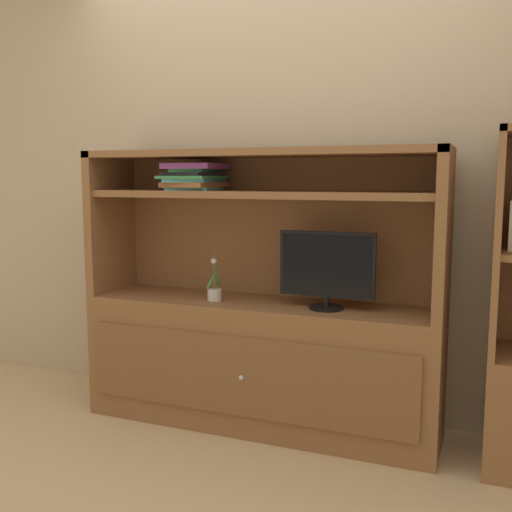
{
  "coord_description": "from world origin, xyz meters",
  "views": [
    {
      "loc": [
        1.13,
        -2.45,
        1.32
      ],
      "look_at": [
        0.0,
        0.35,
        0.92
      ],
      "focal_mm": 41.51,
      "sensor_mm": 36.0,
      "label": 1
    }
  ],
  "objects_px": {
    "potted_plant": "(214,290)",
    "magazine_stack": "(195,177)",
    "tv_monitor": "(327,268)",
    "media_console": "(260,336)"
  },
  "relations": [
    {
      "from": "potted_plant",
      "to": "media_console",
      "type": "bearing_deg",
      "value": 15.16
    },
    {
      "from": "media_console",
      "to": "tv_monitor",
      "type": "height_order",
      "value": "media_console"
    },
    {
      "from": "media_console",
      "to": "magazine_stack",
      "type": "bearing_deg",
      "value": -179.09
    },
    {
      "from": "tv_monitor",
      "to": "magazine_stack",
      "type": "bearing_deg",
      "value": 177.34
    },
    {
      "from": "media_console",
      "to": "tv_monitor",
      "type": "distance_m",
      "value": 0.54
    },
    {
      "from": "potted_plant",
      "to": "magazine_stack",
      "type": "distance_m",
      "value": 0.62
    },
    {
      "from": "media_console",
      "to": "tv_monitor",
      "type": "xyz_separation_m",
      "value": [
        0.37,
        -0.04,
        0.39
      ]
    },
    {
      "from": "potted_plant",
      "to": "magazine_stack",
      "type": "height_order",
      "value": "magazine_stack"
    },
    {
      "from": "tv_monitor",
      "to": "magazine_stack",
      "type": "xyz_separation_m",
      "value": [
        -0.75,
        0.03,
        0.45
      ]
    },
    {
      "from": "tv_monitor",
      "to": "magazine_stack",
      "type": "distance_m",
      "value": 0.87
    }
  ]
}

